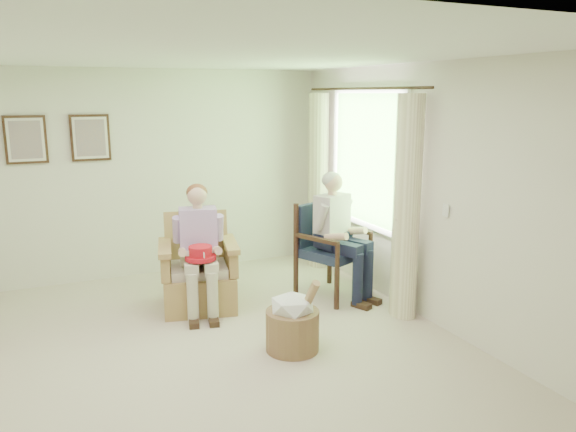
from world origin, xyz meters
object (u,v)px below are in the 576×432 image
object	(u,v)px
red_hat	(201,254)
hatbox	(293,321)
person_wicker	(200,240)
wicker_armchair	(198,278)
wood_armchair	(329,245)
person_dark	(337,226)

from	to	relation	value
red_hat	hatbox	world-z (taller)	red_hat
hatbox	person_wicker	bearing A→B (deg)	110.74
wicker_armchair	red_hat	distance (m)	0.50
wood_armchair	person_dark	distance (m)	0.31
wicker_armchair	person_dark	size ratio (longest dim) A/B	0.72
wicker_armchair	red_hat	size ratio (longest dim) A/B	3.19
red_hat	person_dark	bearing A→B (deg)	-2.25
wicker_armchair	hatbox	xyz separation A→B (m)	(0.49, -1.42, -0.04)
wood_armchair	red_hat	world-z (taller)	wood_armchair
person_wicker	person_dark	distance (m)	1.53
wood_armchair	person_dark	xyz separation A→B (m)	(0.00, -0.17, 0.26)
person_wicker	hatbox	size ratio (longest dim) A/B	1.87
person_dark	red_hat	size ratio (longest dim) A/B	4.45
wood_armchair	person_wicker	xyz separation A→B (m)	(-1.51, 0.09, 0.20)
person_dark	hatbox	distance (m)	1.55
person_wicker	person_dark	xyz separation A→B (m)	(1.51, -0.26, 0.06)
red_hat	wood_armchair	bearing A→B (deg)	4.15
person_dark	hatbox	size ratio (longest dim) A/B	1.98
wicker_armchair	person_dark	bearing A→B (deg)	-2.70
red_hat	hatbox	xyz separation A→B (m)	(0.54, -1.09, -0.41)
hatbox	person_dark	bearing A→B (deg)	45.09
wood_armchair	person_wicker	world-z (taller)	person_wicker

